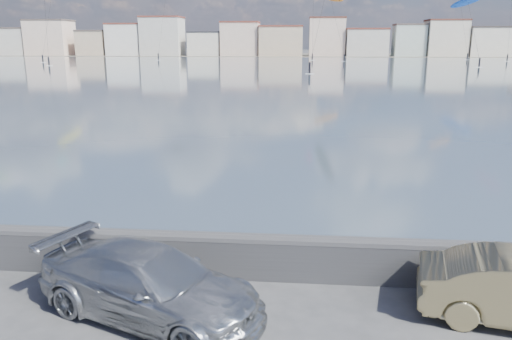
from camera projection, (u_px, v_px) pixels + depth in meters
The scene contains 6 objects.
bay_water at pixel (291, 69), 97.06m from camera, with size 500.00×177.00×0.00m, color #3B4B63.
far_shore_strip at pixel (297, 55), 201.71m from camera, with size 500.00×60.00×0.00m, color #4C473D.
seawall at pixel (207, 252), 11.28m from camera, with size 400.00×0.36×1.08m.
far_buildings at pixel (301, 40), 186.59m from camera, with size 240.79×13.26×14.60m.
car_silver at pixel (150, 284), 9.60m from camera, with size 1.92×4.71×1.37m, color #A5A8AD.
kitesurfer_5 at pixel (468, 2), 111.71m from camera, with size 7.66×14.81×16.06m.
Camera 1 is at (2.06, -7.61, 5.20)m, focal length 35.00 mm.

